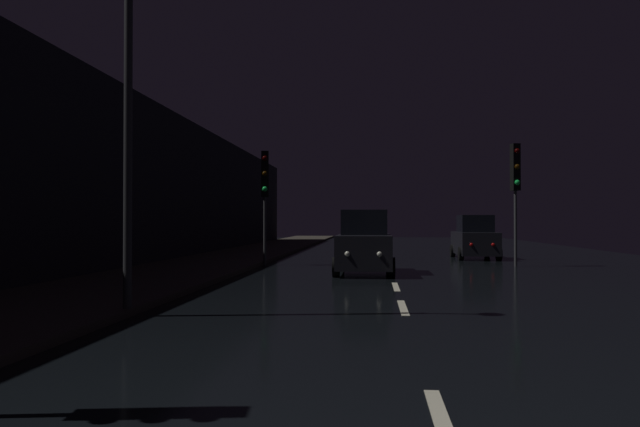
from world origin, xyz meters
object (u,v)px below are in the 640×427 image
traffic_light_far_left (265,183)px  streetlamp_overhead (150,43)px  traffic_light_far_right (516,177)px  car_approaching_headlights (364,244)px  car_parked_right_far (475,239)px

traffic_light_far_left → streetlamp_overhead: bearing=-9.3°
traffic_light_far_left → streetlamp_overhead: streetlamp_overhead is taller
streetlamp_overhead → traffic_light_far_right: bearing=53.7°
traffic_light_far_right → traffic_light_far_left: traffic_light_far_right is taller
traffic_light_far_left → streetlamp_overhead: size_ratio=0.59×
traffic_light_far_left → car_approaching_headlights: size_ratio=1.08×
traffic_light_far_right → streetlamp_overhead: bearing=-48.6°
car_approaching_headlights → traffic_light_far_right: bearing=121.5°
traffic_light_far_left → car_approaching_headlights: bearing=40.6°
car_approaching_headlights → car_parked_right_far: size_ratio=1.04×
traffic_light_far_left → car_approaching_headlights: 5.89m
traffic_light_far_right → car_approaching_headlights: traffic_light_far_right is taller
traffic_light_far_right → traffic_light_far_left: bearing=-100.6°
traffic_light_far_left → car_approaching_headlights: traffic_light_far_left is taller
traffic_light_far_right → streetlamp_overhead: size_ratio=0.62×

